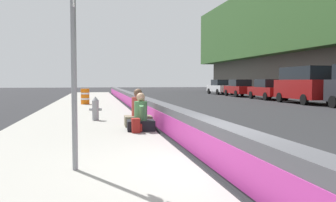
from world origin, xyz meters
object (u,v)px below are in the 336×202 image
(route_sign_post, at_px, (74,42))
(parked_car_midline, at_px, (268,89))
(parked_car_fourth, at_px, (304,84))
(parked_car_far, at_px, (240,88))
(seated_person_middle, at_px, (138,114))
(parked_car_farther, at_px, (220,87))
(seated_person_foreground, at_px, (141,119))
(fire_hydrant, at_px, (95,108))
(construction_barrel, at_px, (85,96))
(backpack, at_px, (136,126))

(route_sign_post, relative_size, parked_car_midline, 0.79)
(parked_car_fourth, bearing_deg, parked_car_far, -0.01)
(seated_person_middle, distance_m, parked_car_farther, 31.17)
(seated_person_foreground, distance_m, parked_car_far, 26.78)
(fire_hydrant, distance_m, seated_person_foreground, 3.30)
(route_sign_post, relative_size, fire_hydrant, 4.09)
(route_sign_post, xyz_separation_m, seated_person_middle, (5.44, -1.68, -1.70))
(parked_car_farther, bearing_deg, parked_car_far, 178.77)
(construction_barrel, height_order, parked_car_fourth, parked_car_fourth)
(seated_person_foreground, bearing_deg, parked_car_far, -29.03)
(seated_person_foreground, bearing_deg, route_sign_post, 159.58)
(parked_car_midline, distance_m, parked_car_far, 5.88)
(seated_person_middle, xyz_separation_m, backpack, (-1.46, 0.23, -0.18))
(fire_hydrant, height_order, parked_car_fourth, parked_car_fourth)
(route_sign_post, height_order, construction_barrel, route_sign_post)
(backpack, bearing_deg, seated_person_foreground, -24.70)
(seated_person_foreground, xyz_separation_m, parked_car_far, (23.41, -12.99, 0.38))
(route_sign_post, bearing_deg, fire_hydrant, -2.62)
(seated_person_foreground, relative_size, parked_car_midline, 0.24)
(construction_barrel, height_order, parked_car_far, parked_car_far)
(backpack, distance_m, parked_car_farther, 32.60)
(seated_person_foreground, height_order, parked_car_fourth, parked_car_fourth)
(parked_car_far, bearing_deg, backpack, 151.04)
(construction_barrel, bearing_deg, seated_person_foreground, -171.21)
(seated_person_foreground, distance_m, seated_person_middle, 1.06)
(backpack, xyz_separation_m, construction_barrel, (12.67, 1.71, 0.28))
(parked_car_fourth, bearing_deg, construction_barrel, 89.35)
(construction_barrel, xyz_separation_m, parked_car_midline, (5.27, -14.97, 0.24))
(route_sign_post, bearing_deg, parked_car_farther, -23.62)
(construction_barrel, xyz_separation_m, parked_car_fourth, (-0.17, -14.89, 0.73))
(fire_hydrant, bearing_deg, route_sign_post, 177.38)
(route_sign_post, relative_size, parked_car_farther, 0.79)
(route_sign_post, relative_size, seated_person_middle, 3.00)
(parked_car_fourth, relative_size, parked_car_farther, 1.13)
(parked_car_farther, bearing_deg, route_sign_post, 156.38)
(parked_car_far, relative_size, parked_car_farther, 1.00)
(parked_car_farther, bearing_deg, construction_barrel, 138.69)
(parked_car_midline, height_order, parked_car_farther, same)
(route_sign_post, distance_m, parked_car_midline, 26.42)
(parked_car_fourth, bearing_deg, parked_car_midline, -0.82)
(seated_person_middle, height_order, parked_car_fourth, parked_car_fourth)
(fire_hydrant, xyz_separation_m, parked_car_far, (20.38, -14.28, 0.27))
(seated_person_middle, height_order, parked_car_midline, parked_car_midline)
(seated_person_foreground, distance_m, parked_car_fourth, 17.77)
(fire_hydrant, bearing_deg, parked_car_farther, -28.70)
(fire_hydrant, bearing_deg, parked_car_fourth, -57.60)
(parked_car_far, distance_m, parked_car_farther, 5.94)
(route_sign_post, distance_m, backpack, 4.63)
(seated_person_foreground, relative_size, construction_barrel, 1.16)
(construction_barrel, bearing_deg, route_sign_post, -179.08)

